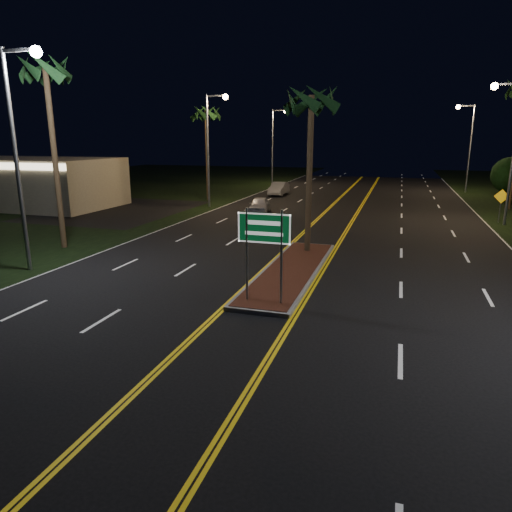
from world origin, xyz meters
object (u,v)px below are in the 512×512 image
at_px(highway_sign, 264,237).
at_px(commercial_building, 26,182).
at_px(streetlight_right_mid, 509,137).
at_px(palm_median, 311,100).
at_px(streetlight_left_near, 21,136).
at_px(palm_left_far, 206,114).
at_px(shrub_far, 510,175).
at_px(median_island, 291,270).
at_px(streetlight_right_far, 467,138).
at_px(streetlight_left_mid, 212,138).
at_px(car_near, 259,204).
at_px(streetlight_left_far, 275,138).
at_px(palm_left_near, 45,72).
at_px(car_far, 279,187).
at_px(warning_sign, 501,201).

relative_size(highway_sign, commercial_building, 0.21).
bearing_deg(streetlight_right_mid, palm_median, -132.70).
distance_m(streetlight_left_near, palm_left_far, 24.19).
bearing_deg(shrub_far, streetlight_left_near, -127.34).
relative_size(median_island, streetlight_right_mid, 1.14).
xyz_separation_m(streetlight_left_near, streetlight_right_far, (21.23, 38.00, 0.00)).
distance_m(commercial_building, streetlight_right_mid, 36.85).
relative_size(highway_sign, streetlight_right_mid, 0.36).
height_order(streetlight_left_mid, car_near, streetlight_left_mid).
relative_size(streetlight_left_far, palm_median, 1.08).
relative_size(highway_sign, palm_left_near, 0.33).
height_order(streetlight_left_near, palm_left_far, streetlight_left_near).
distance_m(palm_left_near, palm_left_far, 20.02).
xyz_separation_m(commercial_building, streetlight_right_far, (36.61, 22.01, 3.65)).
bearing_deg(highway_sign, palm_left_far, 116.92).
bearing_deg(median_island, streetlight_left_mid, 121.98).
xyz_separation_m(streetlight_left_mid, streetlight_right_far, (21.23, 18.00, 0.00)).
bearing_deg(median_island, streetlight_left_far, 106.00).
distance_m(commercial_building, streetlight_left_mid, 16.31).
height_order(streetlight_left_mid, palm_median, streetlight_left_mid).
bearing_deg(palm_left_near, streetlight_left_far, 87.00).
bearing_deg(car_far, highway_sign, -76.10).
height_order(median_island, streetlight_right_far, streetlight_right_far).
relative_size(highway_sign, car_near, 0.75).
bearing_deg(streetlight_right_mid, shrub_far, 77.18).
distance_m(median_island, commercial_building, 29.13).
distance_m(commercial_building, streetlight_right_far, 42.88).
xyz_separation_m(highway_sign, streetlight_left_mid, (-10.61, 21.20, 3.25)).
bearing_deg(shrub_far, car_near, -145.06).
distance_m(streetlight_left_near, streetlight_left_far, 40.00).
xyz_separation_m(median_island, car_near, (-6.02, 15.15, 0.63)).
distance_m(median_island, palm_left_far, 25.76).
bearing_deg(shrub_far, commercial_building, -158.09).
height_order(median_island, streetlight_left_near, streetlight_left_near).
xyz_separation_m(highway_sign, streetlight_left_near, (-10.61, 1.20, 3.25)).
xyz_separation_m(streetlight_left_near, streetlight_left_mid, (0.00, 20.00, 0.00)).
height_order(highway_sign, warning_sign, highway_sign).
height_order(highway_sign, palm_left_far, palm_left_far).
height_order(streetlight_right_far, palm_median, streetlight_right_far).
distance_m(median_island, car_near, 16.32).
relative_size(streetlight_left_near, palm_left_far, 1.02).
relative_size(streetlight_right_mid, palm_median, 1.08).
xyz_separation_m(median_island, car_far, (-7.51, 26.92, 0.67)).
xyz_separation_m(streetlight_right_far, car_near, (-16.63, -19.85, -4.95)).
distance_m(palm_left_near, shrub_far, 38.93).
relative_size(highway_sign, warning_sign, 1.40).
xyz_separation_m(streetlight_left_far, shrub_far, (24.41, -8.00, -3.32)).
distance_m(palm_median, palm_left_near, 12.82).
bearing_deg(shrub_far, palm_median, -118.42).
bearing_deg(palm_left_near, warning_sign, 32.49).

